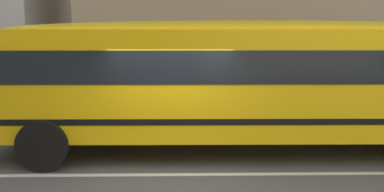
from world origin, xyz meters
TOP-DOWN VIEW (x-y plane):
  - ground_plane at (0.00, 0.00)m, footprint 400.00×400.00m
  - sidewalk_far at (0.00, 7.13)m, footprint 120.00×3.00m
  - lane_centreline at (0.00, 0.00)m, footprint 110.00×0.16m
  - school_bus at (2.12, 1.61)m, footprint 13.78×3.33m

SIDE VIEW (x-z plane):
  - ground_plane at x=0.00m, z-range 0.00..0.00m
  - lane_centreline at x=0.00m, z-range 0.00..0.01m
  - sidewalk_far at x=0.00m, z-range 0.00..0.01m
  - school_bus at x=2.12m, z-range 0.29..3.36m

